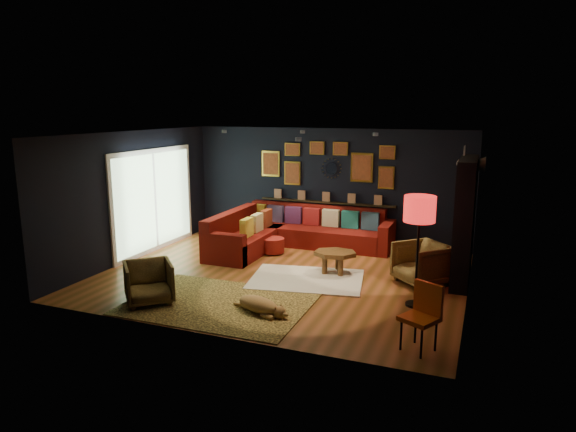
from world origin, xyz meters
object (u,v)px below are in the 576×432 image
(armchair_left, at_px, (149,280))
(floor_lamp, at_px, (420,214))
(gold_stool, at_px, (145,281))
(dog, at_px, (258,302))
(orange_chair, at_px, (423,311))
(coffee_table, at_px, (335,256))
(pouf, at_px, (273,245))
(armchair_right, at_px, (422,262))
(sectional, at_px, (288,234))

(armchair_left, relative_size, floor_lamp, 0.42)
(gold_stool, relative_size, dog, 0.40)
(armchair_left, distance_m, orange_chair, 4.24)
(gold_stool, bearing_deg, coffee_table, 39.08)
(coffee_table, bearing_deg, orange_chair, -53.14)
(pouf, xyz_separation_m, floor_lamp, (3.23, -1.91, 1.30))
(floor_lamp, bearing_deg, armchair_right, 92.62)
(armchair_right, bearing_deg, armchair_left, -102.74)
(gold_stool, relative_size, orange_chair, 0.47)
(sectional, xyz_separation_m, pouf, (-0.12, -0.54, -0.14))
(dog, bearing_deg, armchair_right, 65.05)
(sectional, distance_m, pouf, 0.57)
(orange_chair, height_order, floor_lamp, floor_lamp)
(orange_chair, relative_size, dog, 0.85)
(coffee_table, height_order, armchair_left, armchair_left)
(orange_chair, bearing_deg, sectional, 158.56)
(sectional, xyz_separation_m, gold_stool, (-1.17, -3.54, -0.12))
(pouf, bearing_deg, armchair_right, -14.39)
(coffee_table, xyz_separation_m, dog, (-0.54, -2.23, -0.17))
(armchair_right, distance_m, gold_stool, 4.77)
(pouf, distance_m, armchair_right, 3.29)
(coffee_table, relative_size, armchair_left, 1.25)
(pouf, xyz_separation_m, armchair_right, (3.18, -0.82, 0.22))
(armchair_right, bearing_deg, sectional, -159.22)
(armchair_right, xyz_separation_m, gold_stool, (-4.24, -2.19, -0.20))
(armchair_left, bearing_deg, dog, -35.18)
(coffee_table, xyz_separation_m, pouf, (-1.61, 0.84, -0.17))
(sectional, xyz_separation_m, armchair_left, (-0.84, -3.86, 0.04))
(orange_chair, bearing_deg, armchair_right, 125.03)
(floor_lamp, xyz_separation_m, dog, (-2.16, -1.16, -1.30))
(sectional, bearing_deg, armchair_right, -23.80)
(coffee_table, xyz_separation_m, armchair_right, (1.57, 0.02, 0.05))
(pouf, bearing_deg, coffee_table, -27.57)
(pouf, xyz_separation_m, orange_chair, (3.51, -3.38, 0.33))
(orange_chair, bearing_deg, pouf, 163.71)
(coffee_table, relative_size, pouf, 1.96)
(coffee_table, relative_size, orange_chair, 1.05)
(gold_stool, bearing_deg, dog, -1.88)
(coffee_table, height_order, floor_lamp, floor_lamp)
(sectional, distance_m, armchair_right, 3.35)
(floor_lamp, height_order, dog, floor_lamp)
(pouf, distance_m, orange_chair, 4.89)
(coffee_table, bearing_deg, floor_lamp, -33.42)
(armchair_right, distance_m, dog, 3.10)
(gold_stool, distance_m, orange_chair, 4.60)
(sectional, bearing_deg, dog, -75.25)
(armchair_right, relative_size, orange_chair, 0.93)
(floor_lamp, relative_size, dog, 1.71)
(coffee_table, relative_size, armchair_right, 1.13)
(armchair_right, xyz_separation_m, orange_chair, (0.33, -2.57, 0.11))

